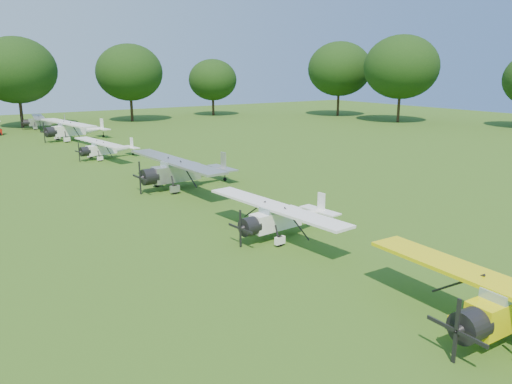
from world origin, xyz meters
The scene contains 7 objects.
ground centered at (0.00, 0.00, 0.00)m, with size 160.00×160.00×0.00m, color #244D13.
tree_belt centered at (3.57, 0.16, 8.03)m, with size 137.36×130.27×14.52m.
aircraft_3 centered at (0.80, -3.21, 1.10)m, with size 6.03×9.59×1.88m.
aircraft_4 centered at (1.17, 9.44, 1.35)m, with size 7.34×11.69×2.30m.
aircraft_5 centered at (0.17, 24.50, 1.06)m, with size 5.82×9.23×1.81m.
aircraft_6 centered at (0.82, 39.13, 1.41)m, with size 7.76×12.28×2.41m.
aircraft_7 centered at (0.13, 53.45, 1.12)m, with size 6.14×9.75×1.91m.
Camera 1 is at (-13.98, -23.05, 8.52)m, focal length 35.00 mm.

